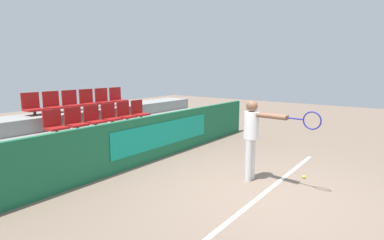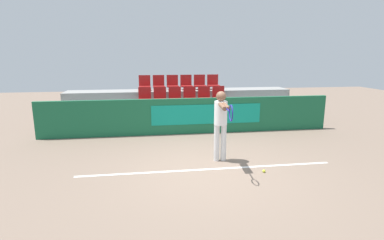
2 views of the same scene
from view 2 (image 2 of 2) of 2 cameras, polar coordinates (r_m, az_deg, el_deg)
name	(u,v)px [view 2 (image 2 of 2)]	position (r m, az deg, el deg)	size (l,w,h in m)	color
ground_plane	(209,170)	(6.60, 3.20, -9.48)	(30.00, 30.00, 0.00)	#7A6656
court_baseline	(208,169)	(6.63, 3.14, -9.34)	(5.63, 0.08, 0.01)	white
barrier_wall	(190,116)	(9.38, -0.47, 0.76)	(9.12, 0.14, 1.12)	#19603D
bleacher_tier_front	(187,124)	(10.03, -1.02, -0.70)	(8.72, 1.02, 0.36)	gray
bleacher_tier_middle	(183,113)	(10.99, -1.72, 1.41)	(8.72, 1.02, 0.72)	gray
bleacher_tier_back	(180,103)	(11.96, -2.30, 3.19)	(8.72, 1.02, 1.08)	gray
stadium_chair_0	(145,112)	(9.99, -8.94, 1.53)	(0.45, 0.41, 0.58)	#333333
stadium_chair_1	(162,111)	(10.00, -5.80, 1.63)	(0.45, 0.41, 0.58)	#333333
stadium_chair_2	(178,111)	(10.04, -2.68, 1.72)	(0.45, 0.41, 0.58)	#333333
stadium_chair_3	(194,111)	(10.11, 0.41, 1.81)	(0.45, 0.41, 0.58)	#333333
stadium_chair_4	(210,110)	(10.21, 3.45, 1.89)	(0.45, 0.41, 0.58)	#333333
stadium_chair_5	(226,110)	(10.33, 6.43, 1.96)	(0.45, 0.41, 0.58)	#333333
stadium_chair_6	(145,97)	(10.95, -8.98, 4.39)	(0.45, 0.41, 0.58)	#333333
stadium_chair_7	(160,96)	(10.96, -6.10, 4.47)	(0.45, 0.41, 0.58)	#333333
stadium_chair_8	(175,96)	(10.99, -3.24, 4.55)	(0.45, 0.41, 0.58)	#333333
stadium_chair_9	(190,96)	(11.05, -0.41, 4.62)	(0.45, 0.41, 0.58)	#333333
stadium_chair_10	(204,96)	(11.14, 2.39, 4.67)	(0.45, 0.41, 0.58)	#333333
stadium_chair_11	(219,95)	(11.26, 5.14, 4.71)	(0.45, 0.41, 0.58)	#333333
stadium_chair_12	(145,84)	(11.92, -9.01, 6.78)	(0.45, 0.41, 0.58)	#333333
stadium_chair_13	(159,84)	(11.93, -6.36, 6.86)	(0.45, 0.41, 0.58)	#333333
stadium_chair_14	(173,84)	(11.96, -3.72, 6.92)	(0.45, 0.41, 0.58)	#333333
stadium_chair_15	(186,83)	(12.02, -1.10, 6.97)	(0.45, 0.41, 0.58)	#333333
stadium_chair_16	(200,83)	(12.10, 1.50, 7.01)	(0.45, 0.41, 0.58)	#333333
stadium_chair_17	(213,83)	(12.21, 4.05, 7.03)	(0.45, 0.41, 0.58)	#333333
tennis_player	(221,119)	(6.84, 5.56, 0.15)	(0.30, 1.49, 1.64)	silver
tennis_ball	(264,171)	(6.63, 13.54, -9.43)	(0.07, 0.07, 0.07)	#CCDB33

